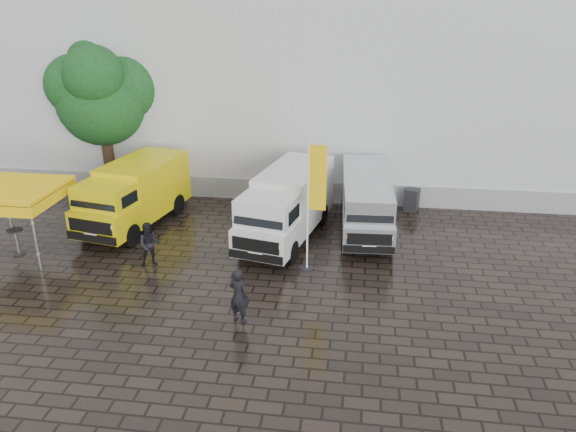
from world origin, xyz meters
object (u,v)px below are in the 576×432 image
van_white (287,207)px  person_front (239,296)px  canopy_tent (14,191)px  person_tent (150,244)px  van_yellow (134,196)px  flagpole (313,200)px  wheelie_bin (412,200)px  van_silver (366,204)px  cocktail_table (17,242)px

van_white → person_front: bearing=-83.0°
canopy_tent → person_tent: bearing=-6.4°
van_yellow → flagpole: bearing=-9.4°
wheelie_bin → person_tent: person_tent is taller
van_silver → cocktail_table: van_silver is taller
person_tent → van_silver: bearing=7.2°
canopy_tent → flagpole: (11.28, -0.10, 0.27)m
flagpole → cocktail_table: flagpole is taller
flagpole → van_silver: bearing=62.8°
canopy_tent → wheelie_bin: size_ratio=3.13×
van_yellow → flagpole: flagpole is taller
van_silver → flagpole: bearing=-120.3°
van_yellow → van_white: (6.57, -0.41, 0.03)m
van_yellow → wheelie_bin: (11.81, 3.43, -0.82)m
van_silver → person_tent: (-7.76, -4.14, -0.42)m
van_silver → canopy_tent: bearing=-168.0°
canopy_tent → van_white: bearing=13.8°
cocktail_table → canopy_tent: bearing=92.5°
flagpole → person_front: (-1.86, -3.73, -1.80)m
van_yellow → van_silver: 9.75m
van_white → person_tent: van_white is taller
van_yellow → wheelie_bin: bearing=27.5°
van_white → person_front: size_ratio=3.52×
van_white → cocktail_table: size_ratio=6.18×
cocktail_table → person_tent: size_ratio=0.61×
van_silver → person_tent: size_ratio=3.46×
van_yellow → person_front: size_ratio=3.24×
van_yellow → canopy_tent: size_ratio=1.79×
van_silver → person_front: size_ratio=3.24×
cocktail_table → wheelie_bin: 16.63m
wheelie_bin → van_white: bearing=-125.5°
canopy_tent → person_front: size_ratio=1.80×
canopy_tent → wheelie_bin: (15.23, 6.29, -1.91)m
canopy_tent → van_yellow: bearing=39.9°
van_white → flagpole: bearing=-51.1°
canopy_tent → cocktail_table: canopy_tent is taller
person_front → flagpole: bearing=-93.8°
van_yellow → van_white: size_ratio=0.92×
canopy_tent → person_tent: (5.40, -0.60, -1.58)m
van_yellow → flagpole: (7.86, -2.97, 1.35)m
van_white → cocktail_table: (-9.98, -2.88, -0.86)m
van_yellow → van_white: 6.58m
van_white → canopy_tent: (-10.00, -2.45, 1.06)m
van_white → person_tent: 5.55m
flagpole → van_white: bearing=116.8°
flagpole → person_front: bearing=-116.5°
van_yellow → wheelie_bin: van_yellow is taller
cocktail_table → wheelie_bin: bearing=23.8°
van_white → canopy_tent: bearing=-154.0°
wheelie_bin → van_yellow: bearing=-145.6°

